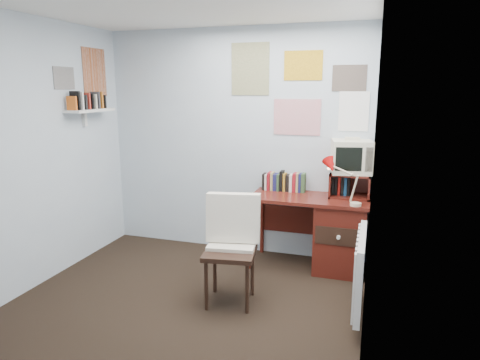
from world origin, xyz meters
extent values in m
plane|color=black|center=(0.00, 0.00, 0.00)|extent=(3.50, 3.50, 0.00)
cube|color=silver|center=(0.00, 1.75, 1.25)|extent=(3.00, 0.02, 2.50)
cube|color=silver|center=(-1.50, 0.00, 1.25)|extent=(0.02, 3.50, 2.50)
cube|color=silver|center=(1.50, 0.00, 1.25)|extent=(0.02, 3.50, 2.50)
cube|color=#5A1C14|center=(0.90, 1.48, 0.74)|extent=(1.20, 0.55, 0.03)
cube|color=#5A1C14|center=(1.23, 1.48, 0.36)|extent=(0.50, 0.50, 0.72)
cylinder|color=#5A1C14|center=(0.34, 1.24, 0.36)|extent=(0.04, 0.04, 0.72)
cylinder|color=#5A1C14|center=(0.34, 1.71, 0.36)|extent=(0.04, 0.04, 0.72)
cube|color=#5A1C14|center=(0.65, 1.73, 0.42)|extent=(0.64, 0.02, 0.30)
cube|color=black|center=(0.37, 0.49, 0.46)|extent=(0.53, 0.51, 0.92)
cube|color=red|center=(1.37, 1.27, 0.95)|extent=(0.27, 0.23, 0.39)
cube|color=#5A1C14|center=(1.29, 1.59, 0.89)|extent=(0.40, 0.30, 0.25)
cube|color=beige|center=(1.29, 1.61, 1.19)|extent=(0.44, 0.42, 0.36)
cube|color=#5A1C14|center=(0.66, 1.66, 0.87)|extent=(0.60, 0.14, 0.22)
cube|color=white|center=(1.46, 0.55, 0.42)|extent=(0.09, 0.80, 0.60)
cube|color=white|center=(-1.40, 1.10, 1.62)|extent=(0.20, 0.62, 0.24)
cube|color=white|center=(0.70, 1.74, 1.85)|extent=(1.20, 0.01, 0.90)
cube|color=white|center=(-1.49, 1.10, 2.00)|extent=(0.01, 0.70, 0.60)
camera|label=1|loc=(1.50, -2.79, 1.86)|focal=32.00mm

